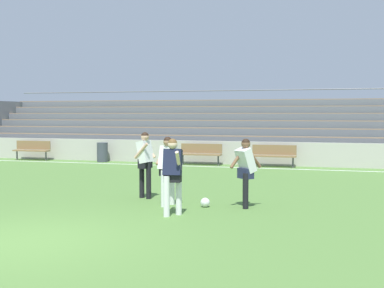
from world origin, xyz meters
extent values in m
plane|color=#517A38|center=(0.00, 0.00, 0.00)|extent=(160.00, 160.00, 0.00)
cube|color=white|center=(0.00, 12.87, 0.00)|extent=(44.00, 0.12, 0.01)
cube|color=#BCB7AD|center=(0.00, 14.08, 0.50)|extent=(48.00, 0.16, 1.00)
cube|color=#897051|center=(-1.88, 15.23, 0.36)|extent=(23.79, 0.36, 0.08)
cube|color=slate|center=(-1.88, 15.03, 0.18)|extent=(23.79, 0.04, 0.36)
cube|color=#897051|center=(-1.88, 15.91, 0.73)|extent=(23.79, 0.36, 0.08)
cube|color=slate|center=(-1.88, 15.71, 0.54)|extent=(23.79, 0.04, 0.36)
cube|color=#897051|center=(-1.88, 16.58, 1.09)|extent=(23.79, 0.36, 0.08)
cube|color=slate|center=(-1.88, 16.38, 0.91)|extent=(23.79, 0.04, 0.36)
cube|color=#897051|center=(-1.88, 17.26, 1.45)|extent=(23.79, 0.36, 0.08)
cube|color=slate|center=(-1.88, 17.06, 1.27)|extent=(23.79, 0.04, 0.36)
cube|color=#897051|center=(-1.88, 17.94, 1.82)|extent=(23.79, 0.36, 0.08)
cube|color=slate|center=(-1.88, 17.74, 1.63)|extent=(23.79, 0.04, 0.36)
cube|color=#897051|center=(-1.88, 18.61, 2.18)|extent=(23.79, 0.36, 0.08)
cube|color=slate|center=(-1.88, 18.41, 2.00)|extent=(23.79, 0.04, 0.36)
cube|color=#897051|center=(-1.88, 19.29, 2.54)|extent=(23.79, 0.36, 0.08)
cube|color=slate|center=(-1.88, 19.09, 2.36)|extent=(23.79, 0.04, 0.36)
cube|color=#897051|center=(-1.88, 19.97, 2.91)|extent=(23.79, 0.36, 0.08)
cube|color=slate|center=(-1.88, 19.77, 2.72)|extent=(23.79, 0.04, 0.36)
cylinder|color=slate|center=(-1.88, 20.22, 3.46)|extent=(23.79, 0.06, 0.06)
cube|color=olive|center=(-0.54, 13.41, 0.45)|extent=(1.80, 0.40, 0.06)
cube|color=olive|center=(-0.54, 13.59, 0.70)|extent=(1.80, 0.05, 0.40)
cylinder|color=#47474C|center=(-1.32, 13.41, 0.23)|extent=(0.07, 0.07, 0.45)
cylinder|color=#47474C|center=(0.24, 13.41, 0.23)|extent=(0.07, 0.07, 0.45)
cube|color=olive|center=(2.55, 13.41, 0.45)|extent=(1.80, 0.40, 0.06)
cube|color=olive|center=(2.55, 13.59, 0.70)|extent=(1.80, 0.05, 0.40)
cylinder|color=#47474C|center=(1.77, 13.41, 0.23)|extent=(0.07, 0.07, 0.45)
cylinder|color=#47474C|center=(3.33, 13.41, 0.23)|extent=(0.07, 0.07, 0.45)
cube|color=olive|center=(-8.77, 13.41, 0.45)|extent=(1.80, 0.40, 0.06)
cube|color=olive|center=(-8.77, 13.59, 0.70)|extent=(1.80, 0.05, 0.40)
cylinder|color=#47474C|center=(-9.55, 13.41, 0.23)|extent=(0.07, 0.07, 0.45)
cylinder|color=#47474C|center=(-7.99, 13.41, 0.23)|extent=(0.07, 0.07, 0.45)
cylinder|color=#3D424C|center=(-5.19, 13.58, 0.44)|extent=(0.49, 0.49, 0.88)
cylinder|color=black|center=(3.04, 4.35, 0.41)|extent=(0.13, 0.13, 0.82)
cylinder|color=black|center=(3.10, 4.06, 0.41)|extent=(0.13, 0.13, 0.82)
cube|color=#232847|center=(3.07, 4.21, 0.80)|extent=(0.41, 0.40, 0.24)
cube|color=white|center=(3.07, 4.21, 1.10)|extent=(0.55, 0.55, 0.60)
cylinder|color=brown|center=(3.26, 4.26, 1.14)|extent=(0.32, 0.34, 0.45)
cylinder|color=brown|center=(2.88, 4.16, 1.14)|extent=(0.32, 0.34, 0.45)
sphere|color=brown|center=(3.07, 4.21, 1.49)|extent=(0.21, 0.21, 0.21)
sphere|color=black|center=(3.07, 4.21, 1.51)|extent=(0.20, 0.20, 0.20)
cylinder|color=white|center=(1.21, 3.76, 0.43)|extent=(0.13, 0.13, 0.85)
cylinder|color=white|center=(1.30, 4.12, 0.43)|extent=(0.13, 0.13, 0.85)
cube|color=black|center=(1.26, 3.94, 0.83)|extent=(0.40, 0.28, 0.24)
cube|color=white|center=(1.26, 3.94, 1.13)|extent=(0.44, 0.42, 0.60)
cylinder|color=#A87A5B|center=(1.06, 4.02, 1.17)|extent=(0.15, 0.43, 0.42)
cylinder|color=#A87A5B|center=(1.46, 3.86, 1.17)|extent=(0.15, 0.43, 0.42)
sphere|color=#A87A5B|center=(1.26, 3.94, 1.52)|extent=(0.21, 0.21, 0.21)
sphere|color=black|center=(1.26, 3.94, 1.54)|extent=(0.20, 0.20, 0.20)
cylinder|color=black|center=(0.24, 4.83, 0.46)|extent=(0.13, 0.13, 0.92)
cylinder|color=black|center=(0.46, 4.73, 0.46)|extent=(0.13, 0.13, 0.92)
cube|color=black|center=(0.35, 4.78, 0.90)|extent=(0.29, 0.40, 0.24)
cube|color=white|center=(0.35, 4.78, 1.20)|extent=(0.40, 0.44, 0.59)
cylinder|color=#D6A884|center=(0.38, 4.97, 1.24)|extent=(0.42, 0.16, 0.43)
cylinder|color=#D6A884|center=(0.32, 4.59, 1.24)|extent=(0.42, 0.16, 0.43)
sphere|color=#D6A884|center=(0.35, 4.78, 1.59)|extent=(0.21, 0.21, 0.21)
sphere|color=black|center=(0.35, 4.78, 1.61)|extent=(0.20, 0.20, 0.20)
cylinder|color=white|center=(1.66, 2.70, 0.43)|extent=(0.13, 0.13, 0.87)
cylinder|color=white|center=(1.84, 2.98, 0.43)|extent=(0.13, 0.13, 0.87)
cube|color=black|center=(1.75, 2.84, 0.85)|extent=(0.38, 0.26, 0.24)
cube|color=#191E38|center=(1.75, 2.84, 1.15)|extent=(0.41, 0.36, 0.59)
cylinder|color=beige|center=(1.58, 2.96, 1.18)|extent=(0.12, 0.38, 0.46)
cylinder|color=beige|center=(1.91, 2.71, 1.18)|extent=(0.12, 0.38, 0.46)
sphere|color=beige|center=(1.75, 2.84, 1.53)|extent=(0.21, 0.21, 0.21)
sphere|color=brown|center=(1.75, 2.84, 1.55)|extent=(0.20, 0.20, 0.20)
sphere|color=white|center=(2.16, 4.00, 0.11)|extent=(0.22, 0.22, 0.22)
camera|label=1|loc=(5.18, -7.46, 2.18)|focal=47.92mm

